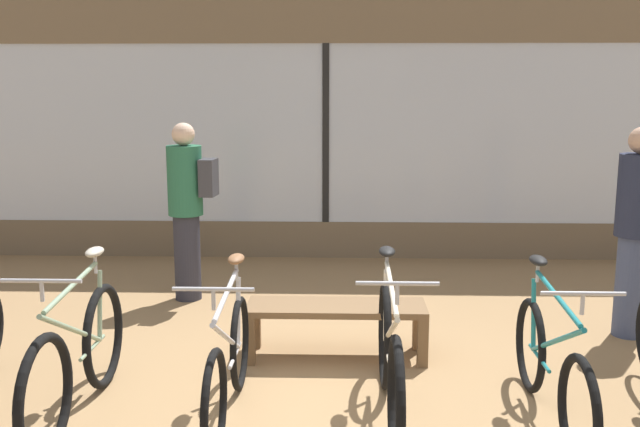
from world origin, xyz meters
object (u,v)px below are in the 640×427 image
at_px(bicycle_right, 551,368).
at_px(display_bench, 336,314).
at_px(customer_near_rack, 636,228).
at_px(customer_by_window, 187,205).
at_px(bicycle_center_left, 229,364).
at_px(bicycle_center_right, 390,359).
at_px(bicycle_left, 78,358).

xyz_separation_m(bicycle_right, display_bench, (-1.36, 1.08, -0.02)).
relative_size(bicycle_right, customer_near_rack, 0.95).
bearing_deg(customer_by_window, bicycle_center_left, -72.69).
xyz_separation_m(bicycle_center_left, bicycle_center_right, (1.02, 0.02, 0.03)).
bearing_deg(bicycle_center_right, bicycle_center_left, -179.05).
xyz_separation_m(bicycle_left, bicycle_center_right, (1.99, 0.02, 0.01)).
distance_m(bicycle_left, bicycle_center_left, 0.97).
distance_m(bicycle_right, customer_near_rack, 2.08).
xyz_separation_m(display_bench, customer_by_window, (-1.48, 1.50, 0.60)).
height_order(bicycle_left, bicycle_right, bicycle_left).
bearing_deg(bicycle_right, bicycle_center_right, 179.31).
bearing_deg(customer_by_window, bicycle_left, -93.68).
distance_m(display_bench, customer_by_window, 2.19).
distance_m(bicycle_center_right, customer_near_rack, 2.75).
bearing_deg(display_bench, customer_near_rack, 12.76).
height_order(bicycle_center_left, customer_near_rack, customer_near_rack).
relative_size(bicycle_center_right, customer_by_window, 1.04).
relative_size(bicycle_left, bicycle_center_left, 1.05).
bearing_deg(customer_by_window, customer_near_rack, -13.16).
bearing_deg(bicycle_center_right, display_bench, 108.12).
height_order(bicycle_center_left, bicycle_right, same).
distance_m(bicycle_center_right, bicycle_right, 1.02).
height_order(bicycle_left, display_bench, bicycle_left).
relative_size(bicycle_center_left, customer_by_window, 0.94).
bearing_deg(customer_by_window, bicycle_right, -42.16).
xyz_separation_m(bicycle_right, customer_near_rack, (1.13, 1.64, 0.57)).
xyz_separation_m(bicycle_center_right, customer_by_window, (-1.83, 2.56, 0.54)).
distance_m(bicycle_left, customer_near_rack, 4.49).
bearing_deg(bicycle_center_right, customer_by_window, 125.51).
relative_size(customer_near_rack, customer_by_window, 1.01).
bearing_deg(customer_near_rack, bicycle_right, -124.62).
xyz_separation_m(bicycle_center_left, customer_by_window, (-0.80, 2.58, 0.58)).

